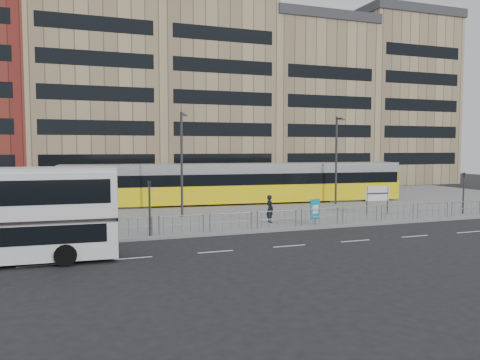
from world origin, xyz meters
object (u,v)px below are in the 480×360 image
object	(u,v)px
tram	(239,183)
lamp_post_west	(182,159)
pedestrian	(270,209)
traffic_light_west	(150,201)
station_sign	(377,195)
lamp_post_east	(337,156)
ad_panel	(315,209)
traffic_light_east	(464,187)

from	to	relation	value
tram	lamp_post_west	bearing A→B (deg)	-132.06
pedestrian	traffic_light_west	bearing A→B (deg)	98.70
station_sign	lamp_post_east	bearing A→B (deg)	93.79
traffic_light_west	lamp_post_east	size ratio (longest dim) A/B	0.41
tram	pedestrian	size ratio (longest dim) A/B	16.45
traffic_light_west	lamp_post_east	xyz separation A→B (m)	(17.59, 9.25, 2.22)
pedestrian	lamp_post_east	size ratio (longest dim) A/B	0.24
station_sign	lamp_post_west	bearing A→B (deg)	172.25
traffic_light_west	lamp_post_east	distance (m)	20.00
ad_panel	tram	bearing A→B (deg)	72.77
pedestrian	traffic_light_east	distance (m)	15.44
station_sign	lamp_post_west	world-z (taller)	lamp_post_west
tram	traffic_light_west	size ratio (longest dim) A/B	9.79
lamp_post_east	station_sign	bearing A→B (deg)	-93.69
ad_panel	lamp_post_west	bearing A→B (deg)	118.59
tram	traffic_light_east	bearing A→B (deg)	-35.17
ad_panel	lamp_post_east	world-z (taller)	lamp_post_east
pedestrian	lamp_post_west	distance (m)	7.41
traffic_light_west	ad_panel	bearing A→B (deg)	-1.57
ad_panel	lamp_post_east	distance (m)	11.74
pedestrian	lamp_post_west	size ratio (longest dim) A/B	0.25
tram	station_sign	world-z (taller)	tram
station_sign	lamp_post_east	distance (m)	7.03
lamp_post_east	lamp_post_west	bearing A→B (deg)	-169.31
station_sign	traffic_light_east	world-z (taller)	traffic_light_east
station_sign	lamp_post_east	world-z (taller)	lamp_post_east
station_sign	pedestrian	world-z (taller)	station_sign
ad_panel	traffic_light_west	size ratio (longest dim) A/B	0.53
ad_panel	lamp_post_east	size ratio (longest dim) A/B	0.22
station_sign	ad_panel	bearing A→B (deg)	-151.98
traffic_light_east	lamp_post_west	xyz separation A→B (m)	(-20.25, 5.53, 2.14)
station_sign	lamp_post_west	xyz separation A→B (m)	(-13.87, 3.78, 2.64)
tram	traffic_light_west	xyz separation A→B (m)	(-9.81, -12.62, 0.19)
pedestrian	traffic_light_west	world-z (taller)	traffic_light_west
lamp_post_west	traffic_light_west	bearing A→B (deg)	-116.77
station_sign	traffic_light_east	distance (m)	6.64
tram	lamp_post_east	world-z (taller)	lamp_post_east
lamp_post_west	lamp_post_east	distance (m)	14.53
lamp_post_west	lamp_post_east	xyz separation A→B (m)	(14.28, 2.70, 0.08)
pedestrian	station_sign	bearing A→B (deg)	-89.75
ad_panel	traffic_light_east	world-z (taller)	traffic_light_east
pedestrian	traffic_light_east	size ratio (longest dim) A/B	0.60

